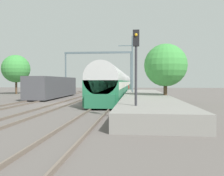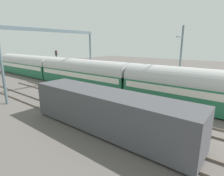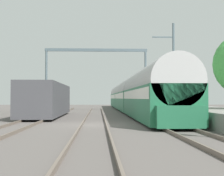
# 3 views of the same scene
# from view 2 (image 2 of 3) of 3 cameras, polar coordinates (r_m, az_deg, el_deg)

# --- Properties ---
(passenger_train) EXTENTS (2.93, 49.20, 3.82)m
(passenger_train) POSITION_cam_2_polar(r_m,az_deg,el_deg) (26.67, -9.34, 4.70)
(passenger_train) COLOR #236B47
(passenger_train) RESTS_ON ground
(freight_car) EXTENTS (2.80, 13.00, 2.70)m
(freight_car) POSITION_cam_2_polar(r_m,az_deg,el_deg) (12.97, -1.75, -7.26)
(freight_car) COLOR #47474C
(freight_car) RESTS_ON ground
(person_crossing) EXTENTS (0.45, 0.34, 1.73)m
(person_crossing) POSITION_cam_2_polar(r_m,az_deg,el_deg) (29.26, -9.85, 3.61)
(person_crossing) COLOR #2B2B2B
(person_crossing) RESTS_ON ground
(railway_signal_far) EXTENTS (0.36, 0.30, 4.93)m
(railway_signal_far) POSITION_cam_2_polar(r_m,az_deg,el_deg) (34.62, -17.10, 8.35)
(railway_signal_far) COLOR #2D2D33
(railway_signal_far) RESTS_ON ground
(catenary_gantry) EXTENTS (12.86, 0.28, 7.86)m
(catenary_gantry) POSITION_cam_2_polar(r_m,az_deg,el_deg) (23.91, -17.75, 12.08)
(catenary_gantry) COLOR #51626B
(catenary_gantry) RESTS_ON ground
(catenary_pole_east_mid) EXTENTS (1.90, 0.20, 8.00)m
(catenary_pole_east_mid) POSITION_cam_2_polar(r_m,az_deg,el_deg) (21.15, 20.72, 7.58)
(catenary_pole_east_mid) COLOR #51626B
(catenary_pole_east_mid) RESTS_ON ground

